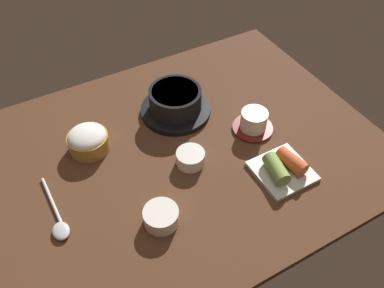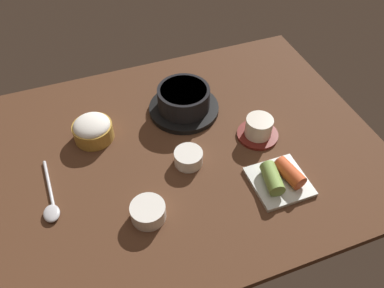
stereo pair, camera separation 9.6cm
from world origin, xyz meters
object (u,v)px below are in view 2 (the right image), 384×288
Objects in this scene: tea_cup_with_saucer at (258,129)px; kimchi_plate at (280,178)px; spoon at (51,204)px; stone_pot at (184,101)px; rice_bowl at (93,129)px; side_bowl_near at (148,212)px; banchan_cup_center at (188,157)px.

kimchi_plate is (-2.26, -15.67, -0.82)cm from tea_cup_with_saucer.
kimchi_plate reaches higher than spoon.
kimchi_plate is at bearing -68.32° from stone_pot.
side_bowl_near is at bearing -76.82° from rice_bowl.
stone_pot is 1.79× the size of tea_cup_with_saucer.
rice_bowl is (-25.40, -1.64, -0.45)cm from stone_pot.
stone_pot is 43.28cm from spoon.
rice_bowl is 42.70cm from tea_cup_with_saucer.
side_bowl_near is (6.59, -28.15, -1.05)cm from rice_bowl.
kimchi_plate is at bearing -13.41° from spoon.
side_bowl_near is (-31.39, 1.83, 0.21)cm from kimchi_plate.
stone_pot is at bearing 3.70° from rice_bowl.
rice_bowl is at bearing 141.71° from kimchi_plate.
spoon is at bearing -126.50° from rice_bowl.
stone_pot is at bearing 111.68° from kimchi_plate.
banchan_cup_center is 17.67cm from side_bowl_near.
tea_cup_with_saucer is at bearing 81.81° from kimchi_plate.
rice_bowl is 48.40cm from kimchi_plate.
tea_cup_with_saucer is (14.83, -15.95, -0.90)cm from stone_pot.
rice_bowl is 22.26cm from spoon.
stone_pot reaches higher than spoon.
banchan_cup_center is at bearing -173.58° from tea_cup_with_saucer.
stone_pot is 34.07cm from kimchi_plate.
kimchi_plate is 1.67× the size of side_bowl_near.
spoon is (-51.14, 12.19, -1.20)cm from kimchi_plate.
tea_cup_with_saucer is at bearing -19.58° from rice_bowl.
rice_bowl is at bearing 103.18° from side_bowl_near.
stone_pot is at bearing 26.74° from spoon.
rice_bowl reaches higher than spoon.
tea_cup_with_saucer is at bearing 22.37° from side_bowl_near.
kimchi_plate is (12.57, -31.62, -1.71)cm from stone_pot.
spoon is (-33.11, -1.20, -1.29)cm from banchan_cup_center.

